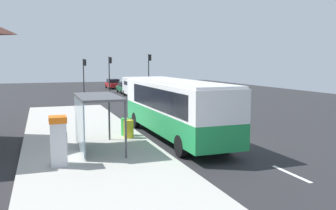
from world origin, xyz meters
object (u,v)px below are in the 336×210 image
(sedan_near, at_px, (125,87))
(traffic_light_far_side, at_px, (84,71))
(recycling_bin_yellow, at_px, (129,129))
(traffic_light_near_side, at_px, (149,67))
(recycling_bin_green, at_px, (126,127))
(traffic_light_median, at_px, (110,69))
(bus, at_px, (174,105))
(bus_shelter, at_px, (91,109))
(ticket_machine, at_px, (58,140))
(sedan_far, at_px, (113,84))
(white_van, at_px, (135,86))

(sedan_near, height_order, traffic_light_far_side, traffic_light_far_side)
(recycling_bin_yellow, xyz_separation_m, traffic_light_near_side, (9.70, 28.62, 2.83))
(recycling_bin_green, distance_m, traffic_light_median, 29.99)
(bus, bearing_deg, bus_shelter, -159.16)
(ticket_machine, height_order, bus_shelter, bus_shelter)
(bus_shelter, bearing_deg, sedan_far, 77.72)
(sedan_far, distance_m, recycling_bin_green, 37.84)
(recycling_bin_yellow, relative_size, traffic_light_median, 0.19)
(recycling_bin_yellow, relative_size, traffic_light_near_side, 0.18)
(traffic_light_far_side, bearing_deg, white_van, -47.57)
(recycling_bin_green, height_order, bus_shelter, bus_shelter)
(traffic_light_far_side, distance_m, bus_shelter, 31.64)
(white_van, relative_size, ticket_machine, 2.68)
(ticket_machine, xyz_separation_m, traffic_light_median, (8.36, 34.34, 2.10))
(bus, bearing_deg, recycling_bin_green, 159.38)
(sedan_far, relative_size, traffic_light_median, 0.91)
(sedan_far, xyz_separation_m, ticket_machine, (-10.26, -42.10, 0.38))
(bus, height_order, traffic_light_near_side, traffic_light_near_side)
(sedan_near, height_order, ticket_machine, ticket_machine)
(sedan_far, bearing_deg, bus, -95.99)
(sedan_far, relative_size, recycling_bin_green, 4.68)
(white_van, distance_m, traffic_light_near_side, 6.36)
(recycling_bin_green, bearing_deg, traffic_light_median, 81.14)
(sedan_near, distance_m, recycling_bin_green, 29.27)
(sedan_far, relative_size, traffic_light_near_side, 0.84)
(white_van, xyz_separation_m, sedan_far, (0.10, 14.35, -0.55))
(white_van, height_order, bus_shelter, bus_shelter)
(white_van, xyz_separation_m, sedan_near, (0.10, 5.61, -0.55))
(white_van, height_order, traffic_light_median, traffic_light_median)
(recycling_bin_yellow, height_order, traffic_light_far_side, traffic_light_far_side)
(traffic_light_median, xyz_separation_m, bus_shelter, (-6.81, -32.25, -1.18))
(ticket_machine, bearing_deg, traffic_light_median, 76.31)
(ticket_machine, distance_m, traffic_light_far_side, 33.95)
(bus, relative_size, sedan_near, 2.48)
(traffic_light_median, distance_m, bus_shelter, 32.98)
(traffic_light_median, bearing_deg, white_van, -74.73)
(traffic_light_far_side, bearing_deg, bus, -87.33)
(recycling_bin_green, bearing_deg, bus, -20.62)
(sedan_near, height_order, recycling_bin_yellow, sedan_near)
(ticket_machine, relative_size, traffic_light_median, 0.39)
(sedan_far, relative_size, recycling_bin_yellow, 4.68)
(sedan_far, height_order, traffic_light_far_side, traffic_light_far_side)
(traffic_light_far_side, bearing_deg, recycling_bin_green, -92.20)
(sedan_far, bearing_deg, traffic_light_far_side, -122.23)
(sedan_near, relative_size, ticket_machine, 2.29)
(traffic_light_median, relative_size, bus_shelter, 1.23)
(ticket_machine, height_order, traffic_light_median, traffic_light_median)
(sedan_far, distance_m, ticket_machine, 43.33)
(bus_shelter, bearing_deg, recycling_bin_yellow, 42.48)
(recycling_bin_yellow, bearing_deg, traffic_light_near_side, 71.28)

